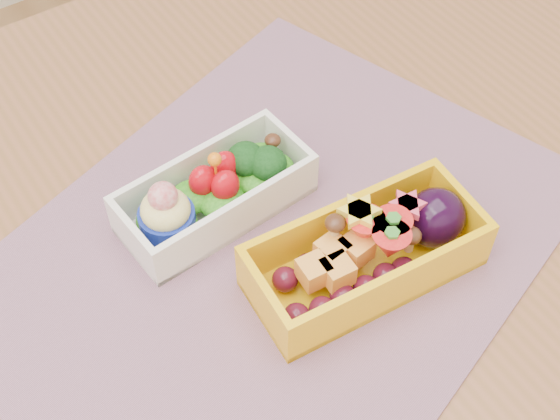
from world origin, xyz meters
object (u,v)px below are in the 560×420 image
placemat (276,247)px  bento_yellow (370,252)px  bento_white (214,193)px  table (240,323)px

placemat → bento_yellow: bento_yellow is taller
placemat → bento_white: bearing=110.3°
placemat → bento_white: size_ratio=2.82×
bento_white → bento_yellow: bento_white is taller
table → placemat: 0.11m
table → bento_white: 0.14m
table → bento_yellow: size_ratio=6.18×
bento_white → bento_yellow: (0.07, -0.12, 0.00)m
bento_yellow → table: bearing=145.1°
bento_yellow → placemat: bearing=131.7°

